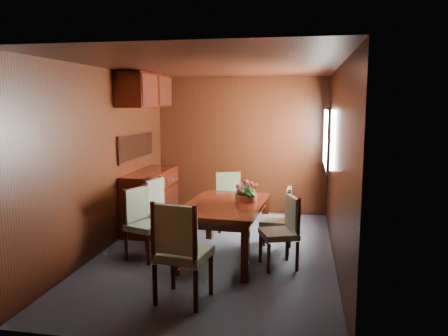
% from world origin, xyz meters
% --- Properties ---
extents(ground, '(4.50, 4.50, 0.00)m').
position_xyz_m(ground, '(0.00, 0.00, 0.00)').
color(ground, '#303642').
rests_on(ground, ground).
extents(room_shell, '(3.06, 4.52, 2.41)m').
position_xyz_m(room_shell, '(-0.10, 0.33, 1.63)').
color(room_shell, black).
rests_on(room_shell, ground).
extents(sideboard, '(0.48, 1.40, 0.90)m').
position_xyz_m(sideboard, '(-1.25, 1.00, 0.45)').
color(sideboard, '#360F06').
rests_on(sideboard, ground).
extents(dining_table, '(1.04, 1.57, 0.71)m').
position_xyz_m(dining_table, '(0.13, -0.13, 0.61)').
color(dining_table, '#360F06').
rests_on(dining_table, ground).
extents(chair_left_near, '(0.54, 0.55, 0.90)m').
position_xyz_m(chair_left_near, '(-0.89, -0.31, 0.50)').
color(chair_left_near, black).
rests_on(chair_left_near, ground).
extents(chair_left_far, '(0.51, 0.53, 0.95)m').
position_xyz_m(chair_left_far, '(-0.79, 0.13, 0.53)').
color(chair_left_far, black).
rests_on(chair_left_far, ground).
extents(chair_right_near, '(0.52, 0.53, 0.88)m').
position_xyz_m(chair_right_near, '(0.88, -0.30, 0.49)').
color(chair_right_near, black).
rests_on(chair_right_near, ground).
extents(chair_right_far, '(0.41, 0.43, 0.87)m').
position_xyz_m(chair_right_far, '(0.82, 0.22, 0.48)').
color(chair_right_far, black).
rests_on(chair_right_far, ground).
extents(chair_head, '(0.55, 0.54, 1.03)m').
position_xyz_m(chair_head, '(-0.06, -1.48, 0.57)').
color(chair_head, black).
rests_on(chair_head, ground).
extents(chair_foot, '(0.53, 0.52, 0.89)m').
position_xyz_m(chair_foot, '(-0.04, 1.17, 0.49)').
color(chair_foot, black).
rests_on(chair_foot, ground).
extents(flower_centerpiece, '(0.30, 0.30, 0.30)m').
position_xyz_m(flower_centerpiece, '(0.38, 0.04, 0.85)').
color(flower_centerpiece, '#C15B3B').
rests_on(flower_centerpiece, dining_table).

